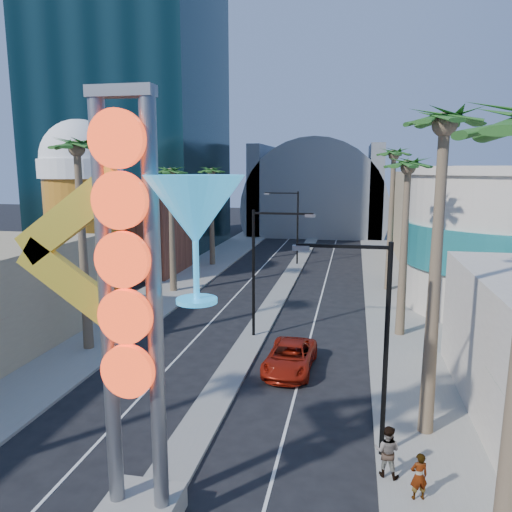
% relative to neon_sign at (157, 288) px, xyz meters
% --- Properties ---
extents(sidewalk_west, '(5.00, 100.00, 0.15)m').
position_rel_neon_sign_xyz_m(sidewalk_west, '(-10.32, 32.04, -7.23)').
color(sidewalk_west, gray).
rests_on(sidewalk_west, ground).
extents(sidewalk_east, '(5.00, 100.00, 0.15)m').
position_rel_neon_sign_xyz_m(sidewalk_east, '(8.68, 32.04, -7.23)').
color(sidewalk_east, gray).
rests_on(sidewalk_east, ground).
extents(median, '(1.60, 84.00, 0.15)m').
position_rel_neon_sign_xyz_m(median, '(-0.82, 35.04, -7.23)').
color(median, gray).
rests_on(median, ground).
extents(hotel_tower, '(20.00, 20.00, 50.00)m').
position_rel_neon_sign_xyz_m(hotel_tower, '(-22.82, 49.04, 17.69)').
color(hotel_tower, black).
rests_on(hotel_tower, ground).
extents(brick_filler_west, '(10.00, 10.00, 8.00)m').
position_rel_neon_sign_xyz_m(brick_filler_west, '(-16.82, 35.04, -3.31)').
color(brick_filler_west, brown).
rests_on(brick_filler_west, ground).
extents(filler_east, '(10.00, 20.00, 10.00)m').
position_rel_neon_sign_xyz_m(filler_east, '(15.18, 45.04, -2.31)').
color(filler_east, tan).
rests_on(filler_east, ground).
extents(beer_mug, '(7.00, 7.00, 14.50)m').
position_rel_neon_sign_xyz_m(beer_mug, '(-17.82, 27.04, 0.54)').
color(beer_mug, '#BB7919').
rests_on(beer_mug, ground).
extents(canopy, '(22.00, 16.00, 22.00)m').
position_rel_neon_sign_xyz_m(canopy, '(-0.82, 69.04, -3.00)').
color(canopy, slate).
rests_on(canopy, ground).
extents(neon_sign, '(6.53, 2.60, 12.55)m').
position_rel_neon_sign_xyz_m(neon_sign, '(0.00, 0.00, 0.00)').
color(neon_sign, gray).
rests_on(neon_sign, ground).
extents(streetlight_0, '(3.79, 0.25, 8.00)m').
position_rel_neon_sign_xyz_m(streetlight_0, '(-0.27, 17.04, -2.43)').
color(streetlight_0, black).
rests_on(streetlight_0, ground).
extents(streetlight_1, '(3.79, 0.25, 8.00)m').
position_rel_neon_sign_xyz_m(streetlight_1, '(-1.36, 41.04, -2.43)').
color(streetlight_1, black).
rests_on(streetlight_1, ground).
extents(streetlight_2, '(3.45, 0.25, 8.00)m').
position_rel_neon_sign_xyz_m(streetlight_2, '(5.91, 5.04, -2.47)').
color(streetlight_2, black).
rests_on(streetlight_2, ground).
extents(palm_1, '(2.40, 2.40, 12.70)m').
position_rel_neon_sign_xyz_m(palm_1, '(-9.82, 13.04, 3.52)').
color(palm_1, brown).
rests_on(palm_1, ground).
extents(palm_2, '(2.40, 2.40, 11.20)m').
position_rel_neon_sign_xyz_m(palm_2, '(-9.82, 27.04, 2.17)').
color(palm_2, brown).
rests_on(palm_2, ground).
extents(palm_3, '(2.40, 2.40, 11.20)m').
position_rel_neon_sign_xyz_m(palm_3, '(-9.82, 39.04, 2.17)').
color(palm_3, brown).
rests_on(palm_3, ground).
extents(palm_5, '(2.40, 2.40, 13.20)m').
position_rel_neon_sign_xyz_m(palm_5, '(8.18, 7.04, 3.96)').
color(palm_5, brown).
rests_on(palm_5, ground).
extents(palm_6, '(2.40, 2.40, 11.70)m').
position_rel_neon_sign_xyz_m(palm_6, '(8.18, 19.04, 2.62)').
color(palm_6, brown).
rests_on(palm_6, ground).
extents(palm_7, '(2.40, 2.40, 12.70)m').
position_rel_neon_sign_xyz_m(palm_7, '(8.18, 31.04, 3.52)').
color(palm_7, brown).
rests_on(palm_7, ground).
extents(red_pickup, '(2.58, 5.24, 1.43)m').
position_rel_neon_sign_xyz_m(red_pickup, '(2.07, 12.35, -6.59)').
color(red_pickup, '#A11C0C').
rests_on(red_pickup, ground).
extents(pedestrian_a, '(0.65, 0.52, 1.56)m').
position_rel_neon_sign_xyz_m(pedestrian_a, '(7.39, 2.67, -6.38)').
color(pedestrian_a, gray).
rests_on(pedestrian_a, sidewalk_east).
extents(pedestrian_b, '(1.01, 0.87, 1.79)m').
position_rel_neon_sign_xyz_m(pedestrian_b, '(6.48, 3.74, -6.26)').
color(pedestrian_b, gray).
rests_on(pedestrian_b, sidewalk_east).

